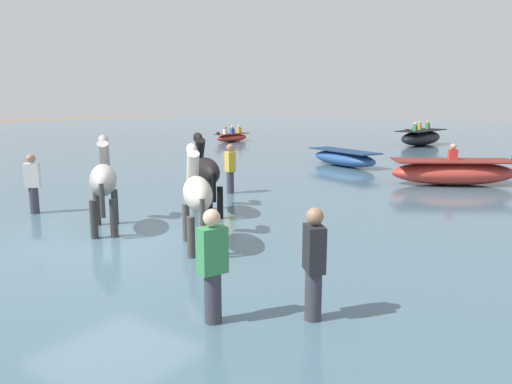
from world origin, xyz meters
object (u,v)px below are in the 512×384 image
boat_far_offshore (344,158)px  person_onlooker_left (314,272)px  person_wading_close (213,274)px  person_spectator_far (33,188)px  horse_lead_black (206,172)px  boat_distant_east (421,137)px  boat_near_starboard (232,137)px  boat_near_port (454,172)px  person_onlooker_right (230,172)px  horse_trailing_pinto (197,195)px  horse_flank_grey (103,182)px

boat_far_offshore → person_onlooker_left: size_ratio=2.09×
person_wading_close → person_spectator_far: same height
horse_lead_black → boat_distant_east: bearing=92.8°
boat_near_starboard → boat_far_offshore: (10.16, -6.28, 0.03)m
person_spectator_far → person_wading_close: bearing=-16.7°
boat_near_port → boat_far_offshore: size_ratio=1.12×
boat_near_port → person_onlooker_right: person_onlooker_right is taller
person_wading_close → horse_trailing_pinto: bearing=134.2°
boat_far_offshore → horse_trailing_pinto: bearing=-78.0°
horse_flank_grey → person_spectator_far: 2.52m
boat_near_port → person_onlooker_right: size_ratio=2.34×
horse_flank_grey → boat_distant_east: horse_flank_grey is taller
horse_trailing_pinto → person_onlooker_right: horse_trailing_pinto is taller
boat_far_offshore → person_wading_close: (4.52, -13.48, 0.29)m
horse_flank_grey → person_wading_close: (4.40, -2.03, -0.38)m
horse_trailing_pinto → person_onlooker_left: (3.05, -1.46, -0.33)m
boat_near_port → person_onlooker_right: (-4.71, -4.93, 0.21)m
boat_near_port → boat_far_offshore: bearing=155.7°
horse_lead_black → person_onlooker_right: bearing=114.7°
boat_distant_east → person_onlooker_left: (5.54, -23.14, 0.16)m
horse_lead_black → person_onlooker_left: (4.60, -3.54, -0.35)m
boat_near_starboard → person_onlooker_left: person_onlooker_left is taller
horse_trailing_pinto → horse_flank_grey: size_ratio=0.96×
person_wading_close → person_spectator_far: (-6.89, 2.07, 0.00)m
horse_flank_grey → boat_near_starboard: 20.50m
horse_lead_black → person_wading_close: size_ratio=1.26×
boat_far_offshore → boat_distant_east: (-0.10, 10.39, 0.13)m
horse_flank_grey → boat_distant_east: size_ratio=0.52×
boat_far_offshore → person_onlooker_right: 6.97m
horse_flank_grey → person_onlooker_left: horse_flank_grey is taller
horse_lead_black → person_onlooker_left: 5.81m
boat_distant_east → person_wading_close: (4.62, -23.86, 0.16)m
boat_near_port → boat_distant_east: size_ratio=0.94×
boat_distant_east → person_wading_close: 24.30m
boat_far_offshore → person_onlooker_right: bearing=-91.6°
boat_near_starboard → person_onlooker_right: bearing=-53.0°
horse_flank_grey → person_onlooker_left: bearing=-13.8°
person_spectator_far → boat_distant_east: bearing=84.0°
horse_trailing_pinto → person_onlooker_left: 3.40m
person_onlooker_left → horse_trailing_pinto: bearing=154.3°
horse_flank_grey → boat_far_offshore: (-0.12, 11.45, -0.67)m
boat_near_starboard → person_wading_close: bearing=-53.4°
horse_lead_black → person_onlooker_right: (-1.03, 2.25, -0.35)m
person_onlooker_left → person_onlooker_right: 8.08m
horse_trailing_pinto → person_wading_close: (2.12, -2.18, -0.33)m
horse_flank_grey → person_onlooker_right: horse_flank_grey is taller
person_spectator_far → person_onlooker_right: (2.18, 4.44, 0.00)m
person_onlooker_right → horse_trailing_pinto: bearing=-59.1°
horse_flank_grey → person_wading_close: size_ratio=1.29×
person_onlooker_right → person_wading_close: bearing=-54.1°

